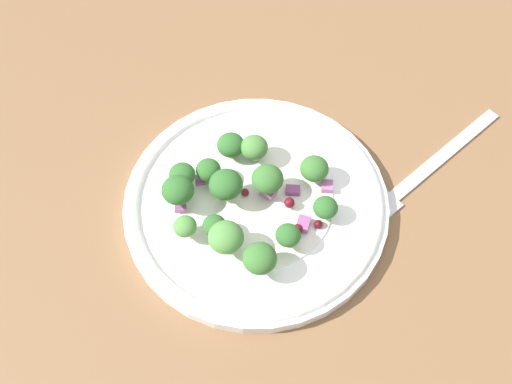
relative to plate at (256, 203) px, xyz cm
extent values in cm
cube|color=brown|center=(-1.94, 1.08, -1.86)|extent=(180.00, 180.00, 2.00)
cylinder|color=white|center=(0.00, 0.00, -0.26)|extent=(23.93, 23.93, 1.20)
torus|color=white|center=(0.00, 0.00, 0.34)|extent=(23.01, 23.01, 1.00)
cylinder|color=white|center=(0.00, 0.00, 0.44)|extent=(13.88, 13.88, 0.20)
cylinder|color=#8EB77A|center=(-4.09, 5.27, 1.41)|extent=(0.88, 0.88, 0.88)
ellipsoid|color=#2D6028|center=(-4.09, 5.27, 2.47)|extent=(2.36, 2.36, 1.77)
cylinder|color=#ADD18E|center=(-5.07, -2.19, 1.37)|extent=(1.12, 1.12, 1.12)
ellipsoid|color=#4C843D|center=(-5.07, -2.19, 2.72)|extent=(2.99, 2.99, 2.24)
cylinder|color=#8EB77A|center=(3.62, -5.07, 0.85)|extent=(0.82, 0.82, 0.82)
ellipsoid|color=#2D6028|center=(3.62, -5.07, 1.83)|extent=(2.18, 2.18, 1.64)
cylinder|color=#ADD18E|center=(-6.92, 0.67, 1.27)|extent=(0.76, 0.76, 0.76)
ellipsoid|color=#4C843D|center=(-6.92, 0.67, 2.17)|extent=(2.01, 2.01, 1.51)
cylinder|color=#ADD18E|center=(1.38, 5.27, 0.97)|extent=(0.95, 0.95, 0.95)
ellipsoid|color=#2D6028|center=(1.38, 5.27, 2.11)|extent=(2.55, 2.55, 1.91)
cylinder|color=#9EC684|center=(-2.22, 1.76, 1.58)|extent=(1.11, 1.11, 1.11)
ellipsoid|color=#2D6028|center=(-2.22, 1.76, 2.92)|extent=(2.97, 2.97, 2.23)
cylinder|color=#ADD18E|center=(-4.96, -0.43, 1.27)|extent=(0.75, 0.75, 0.75)
ellipsoid|color=#2D6028|center=(-4.96, -0.43, 2.18)|extent=(2.01, 2.01, 1.51)
cylinder|color=#ADD18E|center=(-0.80, -5.14, 1.20)|extent=(0.81, 0.81, 0.81)
ellipsoid|color=#2D6028|center=(-0.80, -5.14, 2.17)|extent=(2.15, 2.15, 1.61)
cylinder|color=#ADD18E|center=(1.29, -0.03, 1.45)|extent=(1.06, 1.06, 1.06)
ellipsoid|color=#386B2D|center=(1.29, -0.03, 2.73)|extent=(2.83, 2.83, 2.13)
cylinder|color=#9EC684|center=(2.77, 3.55, 1.20)|extent=(0.95, 0.95, 0.95)
ellipsoid|color=#477A38|center=(2.77, 3.55, 2.34)|extent=(2.52, 2.52, 1.89)
cylinder|color=#8EB77A|center=(-2.34, 4.33, 1.24)|extent=(0.84, 0.84, 0.84)
ellipsoid|color=#2D6028|center=(-2.34, 4.33, 2.25)|extent=(2.25, 2.25, 1.69)
cylinder|color=#ADD18E|center=(-4.09, -5.37, 1.23)|extent=(1.07, 1.07, 1.07)
ellipsoid|color=#386B2D|center=(-4.09, -5.37, 2.51)|extent=(2.84, 2.84, 2.13)
cylinder|color=#8EB77A|center=(5.49, -1.58, 0.96)|extent=(0.97, 0.97, 0.97)
ellipsoid|color=#386B2D|center=(5.49, -1.58, 2.12)|extent=(2.59, 2.59, 1.95)
cylinder|color=#9EC684|center=(-5.43, 4.05, 1.51)|extent=(1.06, 1.06, 1.06)
ellipsoid|color=#2D6028|center=(-5.43, 4.05, 2.79)|extent=(2.84, 2.84, 2.13)
sphere|color=#4C0A14|center=(3.68, 4.03, 0.81)|extent=(0.72, 0.72, 0.72)
sphere|color=maroon|center=(1.79, -2.46, 1.24)|extent=(0.94, 0.94, 0.94)
sphere|color=maroon|center=(-4.64, -0.09, 1.14)|extent=(0.86, 0.86, 0.86)
sphere|color=maroon|center=(-0.39, 0.89, 0.85)|extent=(0.72, 0.72, 0.72)
sphere|color=#4C0A14|center=(2.44, -5.55, 0.83)|extent=(0.79, 0.79, 0.79)
sphere|color=maroon|center=(0.62, -4.84, 1.06)|extent=(0.98, 0.98, 0.98)
cube|color=#A35B93|center=(1.19, -0.30, 1.08)|extent=(1.49, 1.57, 0.60)
cube|color=#A35B93|center=(5.72, -3.18, 0.85)|extent=(1.53, 1.53, 0.56)
cube|color=#934C84|center=(-2.64, 4.77, 0.70)|extent=(1.27, 1.29, 0.54)
cube|color=#934C84|center=(1.40, -4.72, 1.01)|extent=(1.76, 1.66, 0.57)
cube|color=#934C84|center=(-5.80, 3.47, 0.94)|extent=(1.29, 1.27, 0.42)
cube|color=#843D75|center=(3.06, -1.51, 0.84)|extent=(1.52, 1.51, 0.58)
cube|color=silver|center=(17.94, -7.19, -0.61)|extent=(15.02, 1.57, 0.50)
cube|color=silver|center=(8.65, -7.42, -0.61)|extent=(3.66, 2.49, 0.50)
camera|label=1|loc=(-18.06, -21.61, 47.42)|focal=42.79mm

